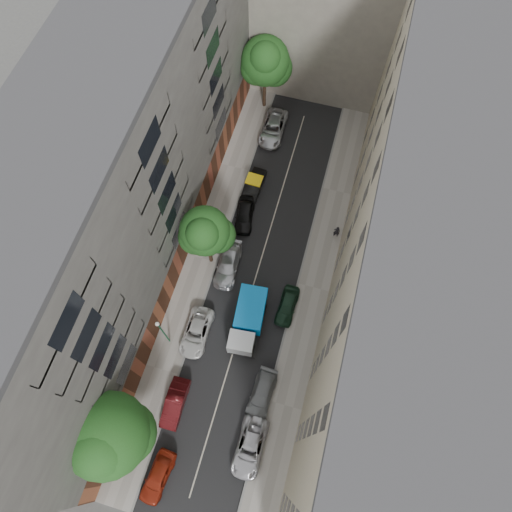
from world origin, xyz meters
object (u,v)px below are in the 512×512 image
(car_left_0, at_px, (158,477))
(pedestrian, at_px, (337,232))
(tarp_truck, at_px, (248,320))
(car_left_4, at_px, (244,215))
(car_left_2, at_px, (196,332))
(car_left_6, at_px, (273,128))
(tree_near, at_px, (109,437))
(tree_far, at_px, (266,63))
(car_left_5, at_px, (254,185))
(car_left_1, at_px, (175,403))
(lamp_post, at_px, (162,330))
(tree_mid, at_px, (206,233))
(car_right_2, at_px, (287,306))
(car_right_0, at_px, (250,448))
(car_right_1, at_px, (262,395))
(car_left_3, at_px, (228,265))

(car_left_0, distance_m, pedestrian, 26.54)
(tarp_truck, xyz_separation_m, car_left_4, (-3.40, 10.45, -0.77))
(car_left_2, distance_m, car_left_6, 23.79)
(car_left_2, bearing_deg, car_left_6, 86.88)
(tree_near, bearing_deg, car_left_2, 76.23)
(tarp_truck, distance_m, tree_far, 25.92)
(car_left_5, xyz_separation_m, pedestrian, (9.20, -3.10, 0.32))
(car_left_1, height_order, car_left_2, car_left_1)
(car_left_5, xyz_separation_m, tree_far, (-1.84, 10.89, 5.57))
(tree_near, relative_size, lamp_post, 1.60)
(car_left_5, relative_size, tree_far, 0.46)
(tree_near, relative_size, tree_mid, 1.06)
(car_right_2, height_order, tree_mid, tree_mid)
(car_left_6, bearing_deg, tarp_truck, -82.08)
(car_left_2, xyz_separation_m, tree_mid, (-0.90, 7.13, 5.47))
(car_left_6, xyz_separation_m, car_right_0, (6.40, -31.60, -0.07))
(car_right_1, xyz_separation_m, tree_near, (-9.46, -6.31, 5.49))
(car_left_1, bearing_deg, tree_near, -126.95)
(car_left_3, relative_size, lamp_post, 0.86)
(car_right_2, height_order, tree_near, tree_near)
(car_left_6, bearing_deg, tree_far, 118.19)
(tree_far, bearing_deg, car_right_1, -75.28)
(car_left_2, bearing_deg, car_right_0, -48.56)
(tree_far, distance_m, pedestrian, 18.58)
(car_left_5, distance_m, tree_far, 12.37)
(tree_mid, bearing_deg, car_left_2, -82.77)
(car_left_0, relative_size, car_left_6, 0.77)
(car_right_1, xyz_separation_m, tree_far, (-8.06, 30.69, 5.60))
(car_left_4, distance_m, car_right_1, 17.36)
(car_left_0, xyz_separation_m, car_left_2, (-0.80, 11.81, -0.04))
(car_left_6, relative_size, tree_near, 0.58)
(car_left_5, xyz_separation_m, car_left_6, (0.00, 7.60, 0.06))
(car_right_1, bearing_deg, lamp_post, 168.31)
(car_left_5, bearing_deg, lamp_post, -97.02)
(tarp_truck, height_order, tree_mid, tree_mid)
(car_left_4, relative_size, car_left_5, 1.04)
(car_left_0, height_order, car_right_2, car_left_0)
(car_right_1, relative_size, tree_mid, 0.52)
(car_left_5, bearing_deg, car_left_4, -87.44)
(car_right_1, height_order, tree_near, tree_near)
(car_left_6, bearing_deg, car_right_0, -79.55)
(car_left_5, xyz_separation_m, car_right_1, (6.23, -19.80, -0.03))
(car_right_0, bearing_deg, car_left_4, 107.07)
(lamp_post, bearing_deg, car_left_0, -74.37)
(car_left_0, relative_size, car_right_0, 0.85)
(car_left_2, relative_size, tree_mid, 0.55)
(car_right_0, xyz_separation_m, tree_mid, (-8.10, 14.95, 5.45))
(car_left_5, height_order, car_right_0, car_left_5)
(car_left_2, distance_m, tree_near, 11.60)
(pedestrian, bearing_deg, tree_near, 57.99)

